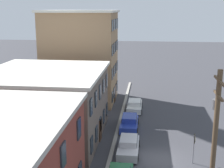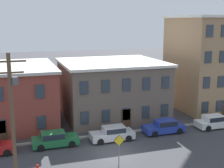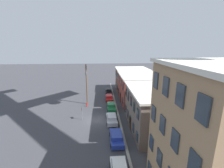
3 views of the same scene
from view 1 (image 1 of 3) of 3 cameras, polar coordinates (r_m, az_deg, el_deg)
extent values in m
plane|color=#38383D|center=(27.99, 9.22, -13.52)|extent=(200.00, 200.00, 0.00)
cube|color=#9E998E|center=(28.08, -0.23, -13.05)|extent=(56.00, 0.36, 0.16)
cube|color=#2D3842|center=(17.68, -8.90, -12.75)|extent=(0.90, 0.10, 1.40)
cube|color=#2D3842|center=(21.15, -6.07, -8.11)|extent=(0.90, 0.10, 1.40)
cube|color=#66564C|center=(31.52, -12.03, -4.00)|extent=(11.86, 10.79, 6.61)
cube|color=silver|center=(30.67, -12.35, 2.16)|extent=(12.36, 11.29, 0.30)
cube|color=#2D3842|center=(26.49, -3.72, -11.02)|extent=(0.90, 0.10, 1.40)
cube|color=#2D3842|center=(25.29, -3.83, -4.21)|extent=(0.90, 0.10, 1.40)
cube|color=#2D3842|center=(28.63, -2.86, -9.06)|extent=(0.90, 0.10, 1.40)
cube|color=#2D3842|center=(27.52, -2.94, -2.71)|extent=(0.90, 0.10, 1.40)
cube|color=#2D3842|center=(30.80, -2.13, -7.37)|extent=(0.90, 0.10, 1.40)
cube|color=#2D3842|center=(29.78, -2.18, -1.43)|extent=(0.90, 0.10, 1.40)
cube|color=#2D3842|center=(33.00, -1.50, -5.91)|extent=(0.90, 0.10, 1.40)
cube|color=#2D3842|center=(32.05, -1.53, -0.33)|extent=(0.90, 0.10, 1.40)
cube|color=#2D3842|center=(35.22, -0.95, -4.63)|extent=(0.90, 0.10, 1.40)
cube|color=#2D3842|center=(34.33, -0.97, 0.62)|extent=(0.90, 0.10, 1.40)
cube|color=#472D1E|center=(31.00, -2.12, -8.32)|extent=(1.10, 0.10, 2.20)
cube|color=#9E7A56|center=(43.21, -5.74, 4.79)|extent=(8.17, 9.39, 12.19)
cube|color=silver|center=(42.70, -5.95, 13.10)|extent=(8.67, 9.89, 0.30)
cube|color=#2D3842|center=(40.46, 0.08, -2.38)|extent=(0.90, 0.10, 1.40)
cube|color=#2D3842|center=(39.72, 0.08, 1.85)|extent=(0.90, 0.10, 1.40)
cube|color=#2D3842|center=(39.21, 0.08, 6.21)|extent=(0.90, 0.10, 1.40)
cube|color=#2D3842|center=(38.94, 0.08, 10.66)|extent=(0.90, 0.10, 1.40)
cube|color=#2D3842|center=(42.41, 0.40, -1.62)|extent=(0.90, 0.10, 1.40)
cube|color=#2D3842|center=(41.71, 0.40, 2.42)|extent=(0.90, 0.10, 1.40)
cube|color=#2D3842|center=(41.23, 0.41, 6.57)|extent=(0.90, 0.10, 1.40)
cube|color=#2D3842|center=(40.96, 0.42, 10.81)|extent=(0.90, 0.10, 1.40)
cube|color=#2D3842|center=(44.37, 0.69, -0.93)|extent=(0.90, 0.10, 1.40)
cube|color=#2D3842|center=(43.71, 0.70, 2.94)|extent=(0.90, 0.10, 1.40)
cube|color=#2D3842|center=(43.24, 0.71, 6.91)|extent=(0.90, 0.10, 1.40)
cube|color=#2D3842|center=(42.99, 0.72, 10.94)|extent=(0.90, 0.10, 1.40)
cube|color=#2D3842|center=(46.34, 0.95, -0.30)|extent=(0.90, 0.10, 1.40)
cube|color=#2D3842|center=(45.71, 0.97, 3.41)|extent=(0.90, 0.10, 1.40)
cube|color=#2D3842|center=(45.26, 0.98, 7.21)|extent=(0.90, 0.10, 1.40)
cube|color=#2D3842|center=(45.02, 1.00, 11.06)|extent=(0.90, 0.10, 1.40)
cube|color=#472D1E|center=(43.50, 0.54, -1.81)|extent=(1.10, 0.10, 2.20)
cube|color=#B7B7BC|center=(28.54, 3.02, -11.60)|extent=(4.40, 1.80, 0.70)
cube|color=#B7B7BC|center=(28.47, 3.06, -10.29)|extent=(2.20, 1.51, 0.55)
cube|color=#1E232D|center=(28.47, 3.06, -10.29)|extent=(2.02, 1.58, 0.48)
cylinder|color=black|center=(27.30, 4.64, -13.34)|extent=(0.66, 0.22, 0.66)
cylinder|color=black|center=(27.39, 0.98, -13.19)|extent=(0.66, 0.22, 0.66)
cylinder|color=black|center=(29.91, 4.85, -10.82)|extent=(0.66, 0.22, 0.66)
cylinder|color=black|center=(30.00, 1.55, -10.70)|extent=(0.66, 0.22, 0.66)
cube|color=#233899|center=(34.00, 3.18, -7.34)|extent=(4.40, 1.80, 0.70)
cube|color=#233899|center=(33.97, 3.21, -6.23)|extent=(2.20, 1.51, 0.55)
cube|color=#1E232D|center=(33.97, 3.21, -6.23)|extent=(2.02, 1.58, 0.48)
cylinder|color=black|center=(32.69, 4.51, -8.62)|extent=(0.66, 0.22, 0.66)
cylinder|color=black|center=(32.79, 1.51, -8.51)|extent=(0.66, 0.22, 0.66)
cylinder|color=black|center=(35.39, 4.70, -6.85)|extent=(0.66, 0.22, 0.66)
cylinder|color=black|center=(35.48, 1.94, -6.76)|extent=(0.66, 0.22, 0.66)
cube|color=silver|center=(39.90, 4.14, -4.14)|extent=(4.40, 1.80, 0.70)
cube|color=silver|center=(39.52, 4.14, -3.36)|extent=(2.20, 1.51, 0.55)
cube|color=#1E232D|center=(39.52, 4.14, -3.36)|extent=(2.02, 1.58, 0.48)
cylinder|color=black|center=(41.38, 3.05, -3.76)|extent=(0.66, 0.22, 0.66)
cylinder|color=black|center=(41.32, 5.41, -3.83)|extent=(0.66, 0.22, 0.66)
cylinder|color=black|center=(38.63, 2.77, -5.04)|extent=(0.66, 0.22, 0.66)
cylinder|color=black|center=(38.56, 5.30, -5.11)|extent=(0.66, 0.22, 0.66)
cylinder|color=slate|center=(27.40, 14.67, -11.49)|extent=(0.08, 0.08, 2.52)
cube|color=yellow|center=(27.02, 14.85, -9.68)|extent=(0.89, 0.03, 0.89)
cube|color=black|center=(27.02, 14.83, -9.68)|extent=(0.96, 0.02, 0.96)
cylinder|color=brown|center=(18.58, 18.05, -12.19)|extent=(0.28, 0.28, 9.62)
cube|color=brown|center=(17.22, 19.07, 0.56)|extent=(2.40, 0.12, 0.12)
cube|color=brown|center=(17.40, 18.87, -2.01)|extent=(2.00, 0.12, 0.12)
cylinder|color=#515156|center=(17.89, 18.50, -3.56)|extent=(0.44, 0.44, 0.55)
camera|label=2|loc=(31.42, 65.14, 4.22)|focal=50.00mm
camera|label=3|loc=(50.86, 7.07, 14.40)|focal=24.00mm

